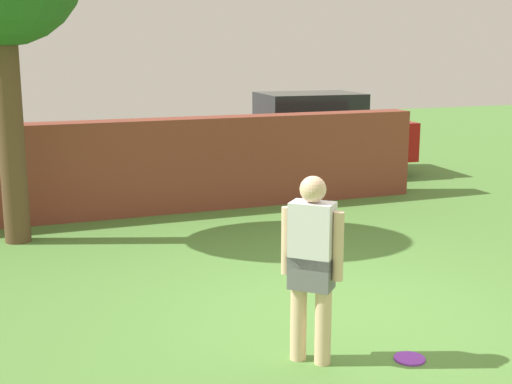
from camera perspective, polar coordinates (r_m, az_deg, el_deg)
The scene contains 5 objects.
ground_plane at distance 7.26m, azimuth 7.01°, elevation -9.68°, with size 40.00×40.00×0.00m, color #568C3D.
brick_wall at distance 11.20m, azimuth -11.85°, elevation 1.86°, with size 10.64×0.50×1.52m, color brown.
person at distance 5.85m, azimuth 4.59°, elevation -5.66°, with size 0.42×0.41×1.62m.
car at distance 14.48m, azimuth 4.37°, elevation 4.71°, with size 4.30×2.13×1.72m.
frisbee_purple at distance 6.32m, azimuth 12.46°, elevation -13.18°, with size 0.27×0.27×0.02m, color purple.
Camera 1 is at (-3.21, -5.95, 2.65)m, focal length 48.83 mm.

